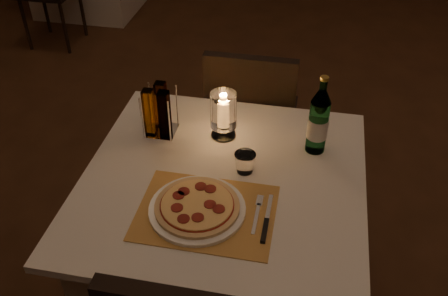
% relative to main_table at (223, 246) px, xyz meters
% --- Properties ---
extents(floor, '(8.00, 10.00, 0.02)m').
position_rel_main_table_xyz_m(floor, '(0.23, 0.82, -0.38)').
color(floor, '#432615').
rests_on(floor, ground).
extents(main_table, '(1.00, 1.00, 0.74)m').
position_rel_main_table_xyz_m(main_table, '(0.00, 0.00, 0.00)').
color(main_table, silver).
rests_on(main_table, ground).
extents(chair_far, '(0.42, 0.42, 0.90)m').
position_rel_main_table_xyz_m(chair_far, '(-0.00, 0.71, 0.18)').
color(chair_far, black).
rests_on(chair_far, ground).
extents(placemat, '(0.45, 0.34, 0.00)m').
position_rel_main_table_xyz_m(placemat, '(-0.02, -0.18, 0.37)').
color(placemat, '#C18C43').
rests_on(placemat, main_table).
extents(plate, '(0.32, 0.32, 0.01)m').
position_rel_main_table_xyz_m(plate, '(-0.05, -0.18, 0.38)').
color(plate, white).
rests_on(plate, placemat).
extents(pizza, '(0.28, 0.28, 0.02)m').
position_rel_main_table_xyz_m(pizza, '(-0.05, -0.18, 0.39)').
color(pizza, '#D8B77F').
rests_on(pizza, plate).
extents(fork, '(0.02, 0.18, 0.00)m').
position_rel_main_table_xyz_m(fork, '(0.14, -0.15, 0.37)').
color(fork, silver).
rests_on(fork, placemat).
extents(knife, '(0.02, 0.22, 0.01)m').
position_rel_main_table_xyz_m(knife, '(0.18, -0.21, 0.37)').
color(knife, black).
rests_on(knife, placemat).
extents(tumbler, '(0.08, 0.08, 0.08)m').
position_rel_main_table_xyz_m(tumbler, '(0.07, 0.05, 0.40)').
color(tumbler, white).
rests_on(tumbler, main_table).
extents(water_bottle, '(0.08, 0.08, 0.32)m').
position_rel_main_table_xyz_m(water_bottle, '(0.31, 0.23, 0.49)').
color(water_bottle, '#559F67').
rests_on(water_bottle, main_table).
extents(hurricane_candle, '(0.10, 0.10, 0.19)m').
position_rel_main_table_xyz_m(hurricane_candle, '(-0.05, 0.25, 0.48)').
color(hurricane_candle, white).
rests_on(hurricane_candle, main_table).
extents(cruet_caddy, '(0.12, 0.12, 0.21)m').
position_rel_main_table_xyz_m(cruet_caddy, '(-0.30, 0.22, 0.46)').
color(cruet_caddy, white).
rests_on(cruet_caddy, main_table).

